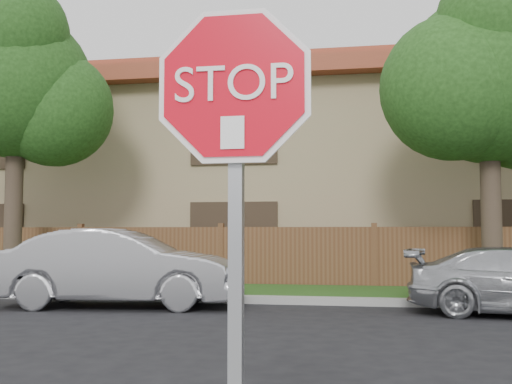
# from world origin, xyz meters

# --- Properties ---
(far_curb) EXTENTS (70.00, 0.30, 0.15)m
(far_curb) POSITION_xyz_m (0.00, 8.15, 0.07)
(far_curb) COLOR gray
(far_curb) RESTS_ON ground
(grass_strip) EXTENTS (70.00, 3.00, 0.12)m
(grass_strip) POSITION_xyz_m (0.00, 9.80, 0.06)
(grass_strip) COLOR #1E4714
(grass_strip) RESTS_ON ground
(fence) EXTENTS (70.00, 0.12, 1.60)m
(fence) POSITION_xyz_m (0.00, 11.40, 0.80)
(fence) COLOR #55331E
(fence) RESTS_ON ground
(apartment_building) EXTENTS (35.20, 9.20, 7.20)m
(apartment_building) POSITION_xyz_m (0.00, 17.00, 3.53)
(apartment_building) COLOR tan
(apartment_building) RESTS_ON ground
(tree_left) EXTENTS (4.80, 3.90, 7.78)m
(tree_left) POSITION_xyz_m (-8.98, 9.57, 5.22)
(tree_left) COLOR #382B21
(tree_left) RESTS_ON ground
(tree_mid) EXTENTS (4.80, 3.90, 7.35)m
(tree_mid) POSITION_xyz_m (2.52, 9.57, 4.87)
(tree_mid) COLOR #382B21
(tree_mid) RESTS_ON ground
(stop_sign) EXTENTS (1.01, 0.13, 2.55)m
(stop_sign) POSITION_xyz_m (-0.92, -1.48, 1.83)
(stop_sign) COLOR gray
(stop_sign) RESTS_ON sidewalk_near
(sedan_left) EXTENTS (4.82, 2.13, 1.54)m
(sedan_left) POSITION_xyz_m (-5.04, 7.09, 0.77)
(sedan_left) COLOR #9D9DA1
(sedan_left) RESTS_ON ground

